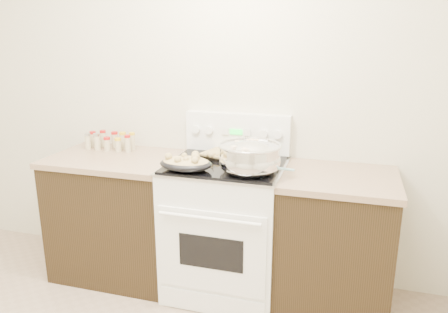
% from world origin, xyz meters
% --- Properties ---
extents(room_shell, '(4.10, 3.60, 2.75)m').
position_xyz_m(room_shell, '(0.00, 0.00, 1.70)').
color(room_shell, beige).
rests_on(room_shell, ground).
extents(counter_left, '(0.93, 0.67, 0.92)m').
position_xyz_m(counter_left, '(-0.48, 1.43, 0.46)').
color(counter_left, black).
rests_on(counter_left, ground).
extents(counter_right, '(0.73, 0.67, 0.92)m').
position_xyz_m(counter_right, '(1.08, 1.43, 0.46)').
color(counter_right, black).
rests_on(counter_right, ground).
extents(kitchen_range, '(0.78, 0.73, 1.22)m').
position_xyz_m(kitchen_range, '(0.35, 1.42, 0.49)').
color(kitchen_range, white).
rests_on(kitchen_range, ground).
extents(mixing_bowl, '(0.48, 0.48, 0.23)m').
position_xyz_m(mixing_bowl, '(0.54, 1.27, 1.03)').
color(mixing_bowl, silver).
rests_on(mixing_bowl, kitchen_range).
extents(roasting_pan, '(0.35, 0.25, 0.11)m').
position_xyz_m(roasting_pan, '(0.15, 1.19, 0.99)').
color(roasting_pan, black).
rests_on(roasting_pan, kitchen_range).
extents(baking_sheet, '(0.44, 0.36, 0.06)m').
position_xyz_m(baking_sheet, '(0.33, 1.53, 0.96)').
color(baking_sheet, black).
rests_on(baking_sheet, kitchen_range).
extents(wooden_spoon, '(0.12, 0.27, 0.04)m').
position_xyz_m(wooden_spoon, '(0.42, 1.38, 0.95)').
color(wooden_spoon, tan).
rests_on(wooden_spoon, kitchen_range).
extents(blue_ladle, '(0.23, 0.16, 0.09)m').
position_xyz_m(blue_ladle, '(0.64, 1.20, 0.97)').
color(blue_ladle, '#8EC6D4').
rests_on(blue_ladle, kitchen_range).
extents(spice_jars, '(0.39, 0.14, 0.13)m').
position_xyz_m(spice_jars, '(-0.62, 1.59, 0.98)').
color(spice_jars, '#BFB28C').
rests_on(spice_jars, counter_left).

